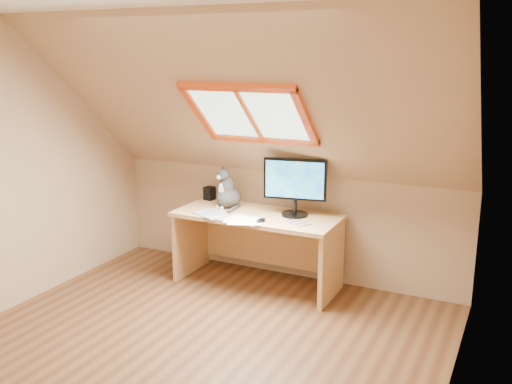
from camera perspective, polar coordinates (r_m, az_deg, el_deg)
The scene contains 10 objects.
ground at distance 4.27m, azimuth -7.07°, elevation -15.83°, with size 3.50×3.50×0.00m, color brown.
room_shell at distance 3.70m, azimuth -8.51°, elevation 3.16°, with size 3.52×3.52×2.41m.
desk at distance 5.29m, azimuth 0.44°, elevation -4.24°, with size 1.50×0.66×0.68m.
monitor at distance 5.04m, azimuth 3.92°, elevation 0.87°, with size 0.56×0.24×0.52m.
cat at distance 5.35m, azimuth -2.84°, elevation -0.03°, with size 0.31×0.33×0.41m.
desk_speaker at distance 5.66m, azimuth -4.67°, elevation -0.12°, with size 0.09×0.09×0.13m, color black.
graphics_tablet at distance 5.14m, azimuth -4.47°, elevation -2.22°, with size 0.30×0.22×0.01m, color #B2B2B7.
mouse at distance 4.91m, azimuth 0.51°, elevation -2.84°, with size 0.06×0.11×0.03m, color black.
papers at distance 4.96m, azimuth -1.51°, elevation -2.84°, with size 0.35×0.30×0.01m.
cables at distance 4.92m, azimuth 3.17°, elevation -2.96°, with size 0.51×0.26×0.01m.
Camera 1 is at (2.08, -3.09, 2.10)m, focal length 40.00 mm.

